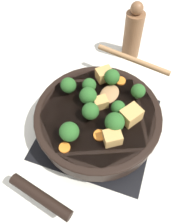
% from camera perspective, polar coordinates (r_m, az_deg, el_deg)
% --- Properties ---
extents(ground_plane, '(2.40, 2.40, 0.00)m').
position_cam_1_polar(ground_plane, '(0.64, -0.00, -4.29)').
color(ground_plane, silver).
extents(front_burner_grate, '(0.31, 0.31, 0.03)m').
position_cam_1_polar(front_burner_grate, '(0.63, -0.00, -3.76)').
color(front_burner_grate, black).
rests_on(front_burner_grate, ground_plane).
extents(skillet_pan, '(0.43, 0.33, 0.06)m').
position_cam_1_polar(skillet_pan, '(0.59, -0.09, -1.57)').
color(skillet_pan, black).
rests_on(skillet_pan, front_burner_grate).
extents(wooden_spoon, '(0.22, 0.23, 0.02)m').
position_cam_1_polar(wooden_spoon, '(0.64, 6.66, 9.96)').
color(wooden_spoon, '#A87A4C').
rests_on(wooden_spoon, skillet_pan).
extents(tofu_cube_center_large, '(0.04, 0.04, 0.03)m').
position_cam_1_polar(tofu_cube_center_large, '(0.56, 0.53, 2.52)').
color(tofu_cube_center_large, tan).
rests_on(tofu_cube_center_large, skillet_pan).
extents(tofu_cube_near_handle, '(0.05, 0.05, 0.03)m').
position_cam_1_polar(tofu_cube_near_handle, '(0.51, 3.79, -6.66)').
color(tofu_cube_near_handle, tan).
rests_on(tofu_cube_near_handle, skillet_pan).
extents(tofu_cube_east_chunk, '(0.05, 0.05, 0.03)m').
position_cam_1_polar(tofu_cube_east_chunk, '(0.62, 1.65, 9.77)').
color(tofu_cube_east_chunk, tan).
rests_on(tofu_cube_east_chunk, skillet_pan).
extents(tofu_cube_west_chunk, '(0.06, 0.06, 0.04)m').
position_cam_1_polar(tofu_cube_west_chunk, '(0.54, 8.63, -0.81)').
color(tofu_cube_west_chunk, tan).
rests_on(tofu_cube_west_chunk, skillet_pan).
extents(broccoli_floret_near_spoon, '(0.05, 0.05, 0.05)m').
position_cam_1_polar(broccoli_floret_near_spoon, '(0.51, 4.38, -2.69)').
color(broccoli_floret_near_spoon, '#709956').
rests_on(broccoli_floret_near_spoon, skillet_pan).
extents(broccoli_floret_center_top, '(0.05, 0.05, 0.05)m').
position_cam_1_polar(broccoli_floret_center_top, '(0.51, -7.51, -5.15)').
color(broccoli_floret_center_top, '#709956').
rests_on(broccoli_floret_center_top, skillet_pan).
extents(broccoli_floret_east_rim, '(0.04, 0.04, 0.05)m').
position_cam_1_polar(broccoli_floret_east_rim, '(0.53, -1.98, 0.20)').
color(broccoli_floret_east_rim, '#709956').
rests_on(broccoli_floret_east_rim, skillet_pan).
extents(broccoli_floret_west_rim, '(0.04, 0.04, 0.05)m').
position_cam_1_polar(broccoli_floret_west_rim, '(0.58, 10.44, 5.37)').
color(broccoli_floret_west_rim, '#709956').
rests_on(broccoli_floret_west_rim, skillet_pan).
extents(broccoli_floret_north_edge, '(0.04, 0.04, 0.05)m').
position_cam_1_polar(broccoli_floret_north_edge, '(0.60, 3.66, 9.10)').
color(broccoli_floret_north_edge, '#709956').
rests_on(broccoli_floret_north_edge, skillet_pan).
extents(broccoli_floret_south_cluster, '(0.05, 0.05, 0.05)m').
position_cam_1_polar(broccoli_floret_south_cluster, '(0.56, -2.60, 4.24)').
color(broccoli_floret_south_cluster, '#709956').
rests_on(broccoli_floret_south_cluster, skillet_pan).
extents(broccoli_floret_mid_floret, '(0.04, 0.04, 0.04)m').
position_cam_1_polar(broccoli_floret_mid_floret, '(0.54, 5.30, 1.16)').
color(broccoli_floret_mid_floret, '#709956').
rests_on(broccoli_floret_mid_floret, skillet_pan).
extents(broccoli_floret_small_inner, '(0.04, 0.04, 0.05)m').
position_cam_1_polar(broccoli_floret_small_inner, '(0.59, -7.73, 6.91)').
color(broccoli_floret_small_inner, '#709956').
rests_on(broccoli_floret_small_inner, skillet_pan).
extents(broccoli_floret_tall_stem, '(0.04, 0.04, 0.04)m').
position_cam_1_polar(broccoli_floret_tall_stem, '(0.58, -2.31, 7.00)').
color(broccoli_floret_tall_stem, '#709956').
rests_on(broccoli_floret_tall_stem, skillet_pan).
extents(carrot_slice_orange_thin, '(0.03, 0.03, 0.01)m').
position_cam_1_polar(carrot_slice_orange_thin, '(0.63, 5.86, 8.11)').
color(carrot_slice_orange_thin, orange).
rests_on(carrot_slice_orange_thin, skillet_pan).
extents(carrot_slice_near_center, '(0.03, 0.03, 0.01)m').
position_cam_1_polar(carrot_slice_near_center, '(0.62, -2.18, 7.47)').
color(carrot_slice_near_center, orange).
rests_on(carrot_slice_near_center, skillet_pan).
extents(carrot_slice_edge_slice, '(0.03, 0.03, 0.01)m').
position_cam_1_polar(carrot_slice_edge_slice, '(0.53, 0.42, -6.06)').
color(carrot_slice_edge_slice, orange).
rests_on(carrot_slice_edge_slice, skillet_pan).
extents(carrot_slice_under_broccoli, '(0.03, 0.03, 0.01)m').
position_cam_1_polar(carrot_slice_under_broccoli, '(0.52, -8.72, -9.17)').
color(carrot_slice_under_broccoli, orange).
rests_on(carrot_slice_under_broccoli, skillet_pan).
extents(pepper_mill, '(0.06, 0.06, 0.20)m').
position_cam_1_polar(pepper_mill, '(0.79, 9.12, 19.59)').
color(pepper_mill, brown).
rests_on(pepper_mill, ground_plane).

